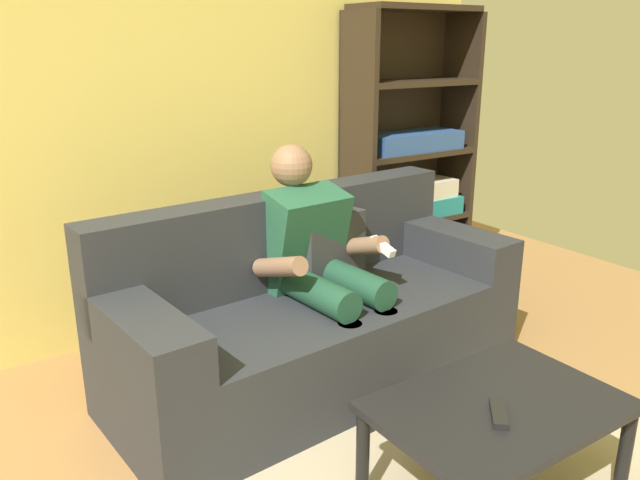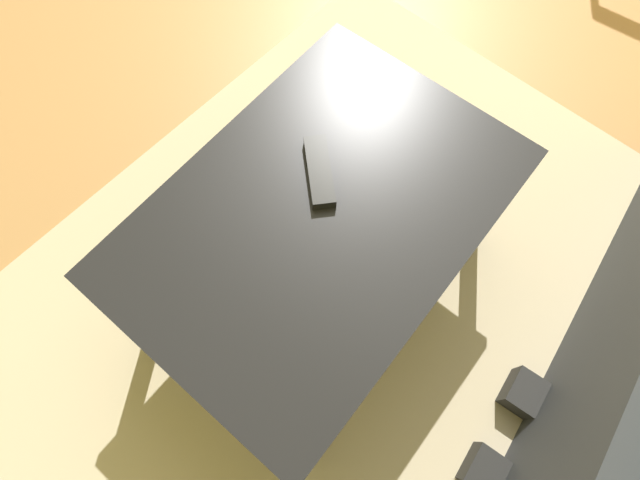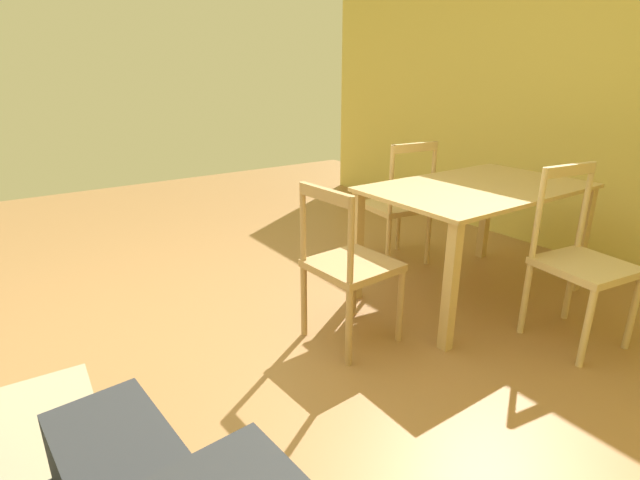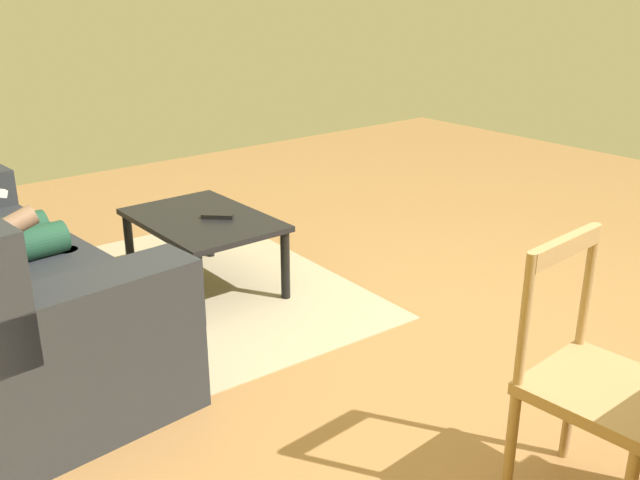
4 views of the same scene
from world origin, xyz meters
TOP-DOWN VIEW (x-y plane):
  - ground_plane at (0.00, 0.00)m, footprint 8.49×8.49m
  - wall_side at (-3.25, 0.00)m, footprint 0.12×5.33m
  - dining_table at (-1.91, 0.45)m, footprint 1.41×0.87m
  - dining_chair_near_wall at (-1.91, 1.15)m, footprint 0.47×0.47m
  - dining_chair_facing_couch at (-0.87, 0.45)m, footprint 0.45×0.45m
  - dining_chair_by_doorway at (-1.91, -0.26)m, footprint 0.47×0.47m

SIDE VIEW (x-z plane):
  - ground_plane at x=0.00m, z-range 0.00..0.00m
  - dining_chair_facing_couch at x=-0.87m, z-range 0.00..0.90m
  - dining_chair_by_doorway at x=-1.91m, z-range -0.02..0.94m
  - dining_chair_near_wall at x=-1.91m, z-range -0.02..0.95m
  - dining_table at x=-1.91m, z-range 0.27..1.02m
  - wall_side at x=-3.25m, z-range 0.00..2.54m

